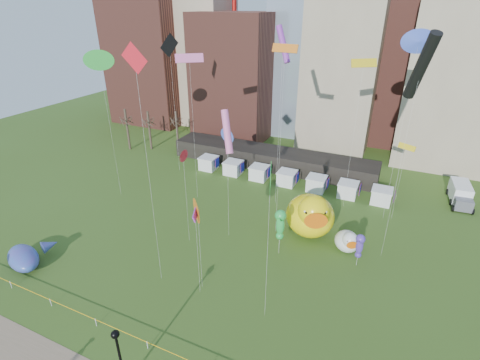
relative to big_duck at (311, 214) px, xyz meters
The scene contains 29 objects.
ground 24.89m from the big_duck, 109.57° to the right, with size 160.00×160.00×0.00m, color #3A541A.
skyline 42.46m from the big_duck, 99.06° to the left, with size 101.00×23.00×68.00m.
pavilion 22.43m from the big_duck, 123.25° to the left, with size 38.00×6.00×3.20m, color black.
vendor_tents 14.77m from the big_duck, 119.70° to the left, with size 33.24×2.80×2.40m.
bare_trees 42.15m from the big_duck, 155.81° to the left, with size 8.44×6.44×8.50m.
caution_tape 24.82m from the big_duck, 109.57° to the right, with size 50.00×0.06×0.90m.
big_duck is the anchor object (origin of this frame).
small_duck 5.58m from the big_duck, 16.66° to the right, with size 4.07×4.46×3.11m.
seahorse_green 6.20m from the big_duck, 112.18° to the right, with size 1.50×1.80×6.12m.
seahorse_purple 7.81m from the big_duck, 31.02° to the right, with size 1.18×1.42×4.36m.
whale_inflatable 34.62m from the big_duck, 144.78° to the right, with size 6.33×7.03×2.48m.
lamppost 27.88m from the big_duck, 106.14° to the right, with size 0.64×0.64×6.17m.
box_truck 25.91m from the big_duck, 44.07° to the left, with size 3.21×6.99×2.89m.
kite_0 17.96m from the big_duck, 149.86° to the right, with size 0.30×1.36×12.45m.
kite_1 15.41m from the big_duck, 153.85° to the right, with size 2.53×2.72×16.69m.
kite_2 34.09m from the big_duck, 159.41° to the left, with size 1.13×3.49×23.37m.
kite_3 34.99m from the big_duck, behind, with size 2.51×1.72×21.96m.
kite_4 15.14m from the big_duck, 42.43° to the left, with size 2.21×1.44×11.15m.
kite_5 23.72m from the big_duck, 44.16° to the left, with size 2.62×1.40×24.94m.
kite_6 20.42m from the big_duck, 164.51° to the right, with size 2.92×0.70×23.63m.
kite_7 21.79m from the big_duck, 138.89° to the left, with size 2.70×2.02×25.13m.
kite_8 27.94m from the big_duck, 129.39° to the right, with size 2.59×0.11×24.70m.
kite_9 25.91m from the big_duck, behind, with size 3.28×2.64×21.53m.
kite_10 21.17m from the big_duck, ahead, with size 2.71×3.98×25.42m.
kite_11 19.24m from the big_duck, 91.02° to the right, with size 1.19×3.19×16.50m.
kite_12 20.08m from the big_duck, 73.24° to the left, with size 3.07×2.35×21.28m.
kite_13 20.29m from the big_duck, 149.27° to the left, with size 2.27×1.43×9.35m.
kite_14 17.72m from the big_duck, 118.41° to the right, with size 1.67×1.81×10.64m.
kite_15 18.23m from the big_duck, 116.65° to the right, with size 1.03×1.86×9.82m.
Camera 1 is at (16.67, -16.61, 27.46)m, focal length 27.00 mm.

